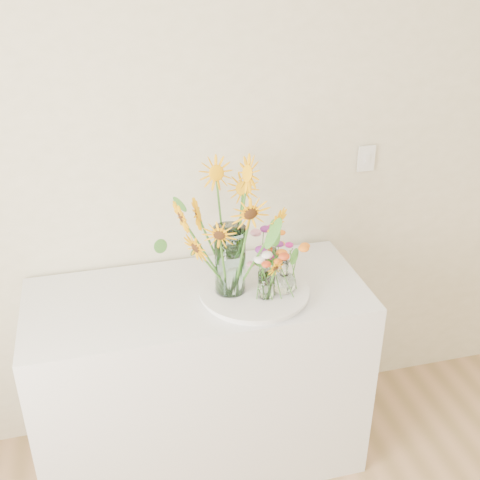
{
  "coord_description": "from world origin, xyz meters",
  "views": [
    {
      "loc": [
        -0.69,
        -0.12,
        2.24
      ],
      "look_at": [
        -0.18,
        1.84,
        1.17
      ],
      "focal_mm": 45.0,
      "sensor_mm": 36.0,
      "label": 1
    }
  ],
  "objects_px": {
    "small_vase_a": "(266,285)",
    "small_vase_b": "(284,277)",
    "tray": "(254,293)",
    "mason_jar": "(230,261)",
    "small_vase_c": "(269,262)",
    "counter": "(201,379)"
  },
  "relations": [
    {
      "from": "small_vase_a",
      "to": "small_vase_b",
      "type": "distance_m",
      "value": 0.08
    },
    {
      "from": "tray",
      "to": "small_vase_c",
      "type": "bearing_deg",
      "value": 49.38
    },
    {
      "from": "small_vase_a",
      "to": "small_vase_b",
      "type": "xyz_separation_m",
      "value": [
        0.08,
        0.02,
        0.01
      ]
    },
    {
      "from": "tray",
      "to": "mason_jar",
      "type": "relative_size",
      "value": 1.48
    },
    {
      "from": "mason_jar",
      "to": "counter",
      "type": "bearing_deg",
      "value": 157.14
    },
    {
      "from": "tray",
      "to": "small_vase_a",
      "type": "height_order",
      "value": "small_vase_a"
    },
    {
      "from": "small_vase_b",
      "to": "small_vase_c",
      "type": "bearing_deg",
      "value": 96.76
    },
    {
      "from": "counter",
      "to": "small_vase_b",
      "type": "bearing_deg",
      "value": -18.53
    },
    {
      "from": "counter",
      "to": "tray",
      "type": "xyz_separation_m",
      "value": [
        0.22,
        -0.07,
        0.46
      ]
    },
    {
      "from": "tray",
      "to": "small_vase_b",
      "type": "relative_size",
      "value": 2.93
    },
    {
      "from": "small_vase_a",
      "to": "small_vase_b",
      "type": "bearing_deg",
      "value": 14.36
    },
    {
      "from": "tray",
      "to": "mason_jar",
      "type": "xyz_separation_m",
      "value": [
        -0.1,
        0.02,
        0.16
      ]
    },
    {
      "from": "small_vase_b",
      "to": "tray",
      "type": "bearing_deg",
      "value": 159.48
    },
    {
      "from": "mason_jar",
      "to": "small_vase_c",
      "type": "height_order",
      "value": "mason_jar"
    },
    {
      "from": "counter",
      "to": "small_vase_b",
      "type": "distance_m",
      "value": 0.65
    },
    {
      "from": "mason_jar",
      "to": "small_vase_c",
      "type": "bearing_deg",
      "value": 26.02
    },
    {
      "from": "tray",
      "to": "mason_jar",
      "type": "distance_m",
      "value": 0.18
    },
    {
      "from": "tray",
      "to": "mason_jar",
      "type": "bearing_deg",
      "value": 170.08
    },
    {
      "from": "counter",
      "to": "tray",
      "type": "height_order",
      "value": "tray"
    },
    {
      "from": "small_vase_c",
      "to": "small_vase_b",
      "type": "bearing_deg",
      "value": -83.24
    },
    {
      "from": "small_vase_b",
      "to": "counter",
      "type": "bearing_deg",
      "value": 161.47
    },
    {
      "from": "small_vase_c",
      "to": "mason_jar",
      "type": "bearing_deg",
      "value": -153.98
    }
  ]
}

